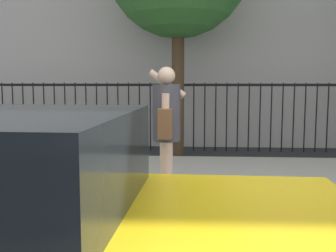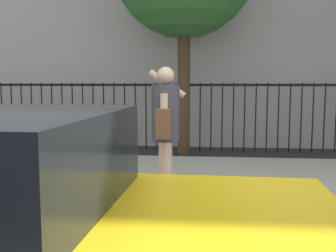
% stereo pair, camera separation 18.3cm
% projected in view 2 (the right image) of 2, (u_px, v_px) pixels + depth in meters
% --- Properties ---
extents(sidewalk, '(28.00, 4.40, 0.15)m').
position_uv_depth(sidewalk, '(221.00, 191.00, 5.68)').
color(sidewalk, '#B2ADA3').
rests_on(sidewalk, ground).
extents(iron_fence, '(12.03, 0.04, 1.60)m').
position_uv_depth(iron_fence, '(217.00, 108.00, 9.23)').
color(iron_fence, black).
rests_on(iron_fence, ground).
extents(pedestrian_on_phone, '(0.48, 0.65, 1.65)m').
position_uv_depth(pedestrian_on_phone, '(165.00, 124.00, 4.83)').
color(pedestrian_on_phone, beige).
rests_on(pedestrian_on_phone, sidewalk).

